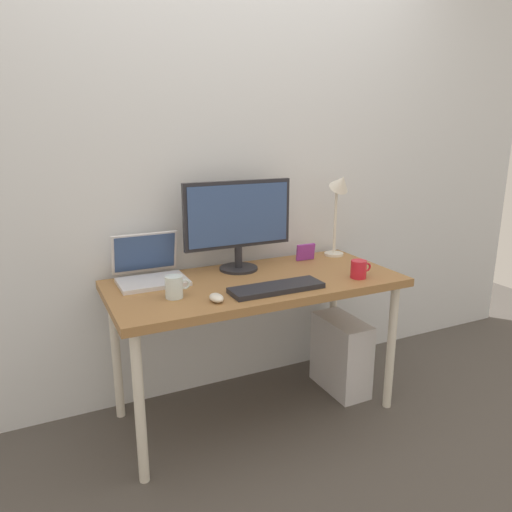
% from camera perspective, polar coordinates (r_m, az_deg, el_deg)
% --- Properties ---
extents(ground_plane, '(6.00, 6.00, 0.00)m').
position_cam_1_polar(ground_plane, '(2.68, -0.00, -17.78)').
color(ground_plane, '#4C4742').
extents(back_wall, '(4.40, 0.04, 2.60)m').
position_cam_1_polar(back_wall, '(2.61, -3.74, 11.68)').
color(back_wall, silver).
rests_on(back_wall, ground_plane).
extents(desk, '(1.42, 0.65, 0.73)m').
position_cam_1_polar(desk, '(2.39, -0.00, -4.31)').
color(desk, olive).
rests_on(desk, ground_plane).
extents(monitor, '(0.58, 0.20, 0.46)m').
position_cam_1_polar(monitor, '(2.46, -2.11, 4.31)').
color(monitor, '#232328').
rests_on(monitor, desk).
extents(laptop, '(0.32, 0.28, 0.22)m').
position_cam_1_polar(laptop, '(2.39, -12.47, -1.54)').
color(laptop, silver).
rests_on(laptop, desk).
extents(desk_lamp, '(0.11, 0.16, 0.49)m').
position_cam_1_polar(desk_lamp, '(2.76, 9.84, 7.01)').
color(desk_lamp, silver).
rests_on(desk_lamp, desk).
extents(keyboard, '(0.44, 0.14, 0.02)m').
position_cam_1_polar(keyboard, '(2.21, 2.44, -3.78)').
color(keyboard, '#232328').
rests_on(keyboard, desk).
extents(mouse, '(0.06, 0.09, 0.03)m').
position_cam_1_polar(mouse, '(2.08, -4.69, -4.93)').
color(mouse, silver).
rests_on(mouse, desk).
extents(coffee_mug, '(0.11, 0.08, 0.09)m').
position_cam_1_polar(coffee_mug, '(2.43, 12.05, -1.53)').
color(coffee_mug, red).
rests_on(coffee_mug, desk).
extents(glass_cup, '(0.11, 0.08, 0.10)m').
position_cam_1_polar(glass_cup, '(2.14, -9.61, -3.61)').
color(glass_cup, silver).
rests_on(glass_cup, desk).
extents(photo_frame, '(0.11, 0.03, 0.09)m').
position_cam_1_polar(photo_frame, '(2.71, 5.87, 0.47)').
color(photo_frame, purple).
rests_on(photo_frame, desk).
extents(computer_tower, '(0.18, 0.36, 0.42)m').
position_cam_1_polar(computer_tower, '(2.81, 9.99, -11.37)').
color(computer_tower, silver).
rests_on(computer_tower, ground_plane).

